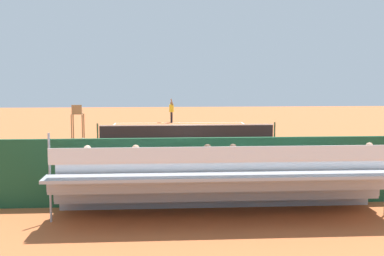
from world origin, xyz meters
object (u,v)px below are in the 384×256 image
object	(u,v)px
tennis_ball_near	(198,127)
line_judge	(79,168)
tennis_player	(171,110)
tennis_racket	(162,123)
equipment_bag	(228,193)
umpire_chair	(77,119)
courtside_bench	(291,179)
tennis_net	(187,133)
bleacher_stand	(223,183)

from	to	relation	value
tennis_ball_near	line_judge	size ratio (longest dim) A/B	0.03
line_judge	tennis_player	bearing A→B (deg)	-98.11
tennis_racket	line_judge	bearing A→B (deg)	83.56
equipment_bag	tennis_player	world-z (taller)	tennis_player
umpire_chair	courtside_bench	bearing A→B (deg)	123.27
equipment_bag	line_judge	xyz separation A→B (m)	(4.54, -0.01, 0.84)
umpire_chair	tennis_ball_near	xyz separation A→B (m)	(-7.41, -7.36, -1.28)
courtside_bench	tennis_player	distance (m)	24.61
tennis_racket	tennis_ball_near	distance (m)	4.46
equipment_bag	tennis_racket	xyz separation A→B (m)	(1.80, -24.36, -0.16)
tennis_racket	courtside_bench	bearing A→B (deg)	98.89
courtside_bench	equipment_bag	distance (m)	2.03
tennis_net	bleacher_stand	bearing A→B (deg)	90.15
umpire_chair	equipment_bag	world-z (taller)	umpire_chair
tennis_player	tennis_ball_near	xyz separation A→B (m)	(-1.79, 3.85, -0.98)
bleacher_stand	umpire_chair	distance (m)	16.47
bleacher_stand	umpire_chair	xyz separation A→B (m)	(6.24, -15.23, 0.38)
line_judge	bleacher_stand	bearing A→B (deg)	155.04
tennis_net	tennis_racket	xyz separation A→B (m)	(1.32, -10.96, -0.49)
bleacher_stand	courtside_bench	xyz separation A→B (m)	(-2.42, -2.03, -0.38)
courtside_bench	tennis_player	world-z (taller)	tennis_player
tennis_ball_near	tennis_player	bearing A→B (deg)	-65.08
tennis_net	courtside_bench	size ratio (longest dim) A/B	5.72
courtside_bench	tennis_player	xyz separation A→B (m)	(3.04, -24.41, 0.46)
umpire_chair	tennis_ball_near	size ratio (longest dim) A/B	32.42
bleacher_stand	tennis_player	size ratio (longest dim) A/B	4.70
tennis_net	tennis_player	size ratio (longest dim) A/B	5.35
tennis_net	line_judge	xyz separation A→B (m)	(4.07, 13.39, 0.51)
bleacher_stand	line_judge	distance (m)	4.54
tennis_player	line_judge	bearing A→B (deg)	81.89
courtside_bench	equipment_bag	size ratio (longest dim) A/B	2.00
tennis_net	courtside_bench	xyz separation A→B (m)	(-2.46, 13.27, 0.06)
tennis_player	umpire_chair	bearing A→B (deg)	63.37
tennis_net	bleacher_stand	xyz separation A→B (m)	(-0.04, 15.30, 0.44)
umpire_chair	tennis_racket	size ratio (longest dim) A/B	3.75
tennis_net	tennis_racket	size ratio (longest dim) A/B	18.04
line_judge	equipment_bag	bearing A→B (deg)	179.84
tennis_net	tennis_ball_near	distance (m)	7.40
tennis_racket	line_judge	size ratio (longest dim) A/B	0.30
bleacher_stand	line_judge	xyz separation A→B (m)	(4.11, -1.91, 0.08)
tennis_net	bleacher_stand	world-z (taller)	bleacher_stand
bleacher_stand	tennis_player	xyz separation A→B (m)	(0.62, -26.44, 0.08)
line_judge	tennis_net	bearing A→B (deg)	-106.92
umpire_chair	courtside_bench	xyz separation A→B (m)	(-8.66, 13.20, -0.76)
tennis_net	tennis_player	distance (m)	11.17
umpire_chair	equipment_bag	bearing A→B (deg)	116.58
equipment_bag	line_judge	bearing A→B (deg)	-0.16
umpire_chair	tennis_racket	bearing A→B (deg)	-113.86
bleacher_stand	tennis_ball_near	xyz separation A→B (m)	(-1.17, -22.59, -0.90)
courtside_bench	line_judge	world-z (taller)	line_judge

